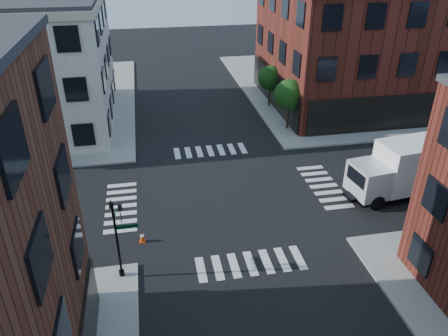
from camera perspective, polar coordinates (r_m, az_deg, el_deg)
ground at (r=29.69m, az=0.29°, el=-3.64°), size 120.00×120.00×0.00m
sidewalk_ne at (r=54.75m, az=18.34°, el=10.41°), size 30.00×30.00×0.15m
building_ne at (r=48.87m, az=21.59°, el=15.07°), size 25.00×16.00×12.00m
tree_near at (r=38.89m, az=8.62°, el=9.24°), size 2.69×2.69×4.49m
tree_far at (r=44.40m, az=6.14°, el=11.44°), size 2.43×2.43×4.07m
signal_pole at (r=22.27m, az=-13.72°, el=-8.01°), size 1.29×1.24×4.60m
box_truck at (r=31.62m, az=23.30°, el=0.09°), size 8.61×3.57×3.80m
traffic_cone at (r=25.87m, az=-10.64°, el=-8.89°), size 0.41×0.41×0.63m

